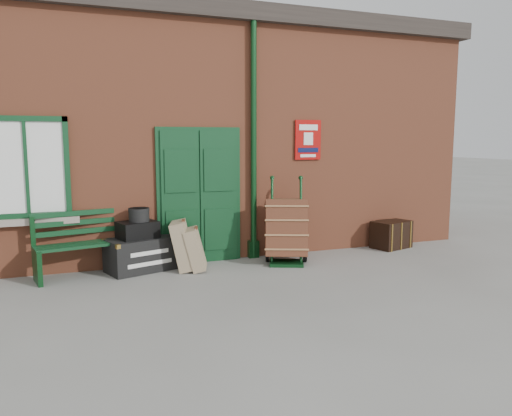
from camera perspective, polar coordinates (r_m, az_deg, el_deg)
name	(u,v)px	position (r m, az deg, el deg)	size (l,w,h in m)	color
ground	(246,283)	(7.29, -1.15, -8.57)	(80.00, 80.00, 0.00)	gray
station_building	(188,134)	(10.35, -7.77, 8.35)	(10.30, 4.30, 4.36)	#A65335
bench	(91,242)	(8.03, -18.32, -3.66)	(1.72, 0.82, 1.02)	#0F381C
houdini_trunk	(142,254)	(8.11, -12.95, -5.16)	(1.05, 0.58, 0.53)	black
strongbox	(138,230)	(8.02, -13.39, -2.43)	(0.58, 0.42, 0.26)	black
hatbox	(139,215)	(7.99, -13.23, -0.75)	(0.32, 0.32, 0.21)	black
suitcase_back	(183,245)	(8.00, -8.39, -4.23)	(0.22, 0.55, 0.77)	#9D8667
suitcase_front	(195,249)	(7.95, -6.96, -4.68)	(0.20, 0.49, 0.66)	#9D8667
porter_trolley	(286,230)	(8.37, 3.49, -2.56)	(0.92, 0.95, 1.42)	#0C3215
dark_trunk	(391,234)	(9.88, 15.19, -2.93)	(0.72, 0.47, 0.52)	black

